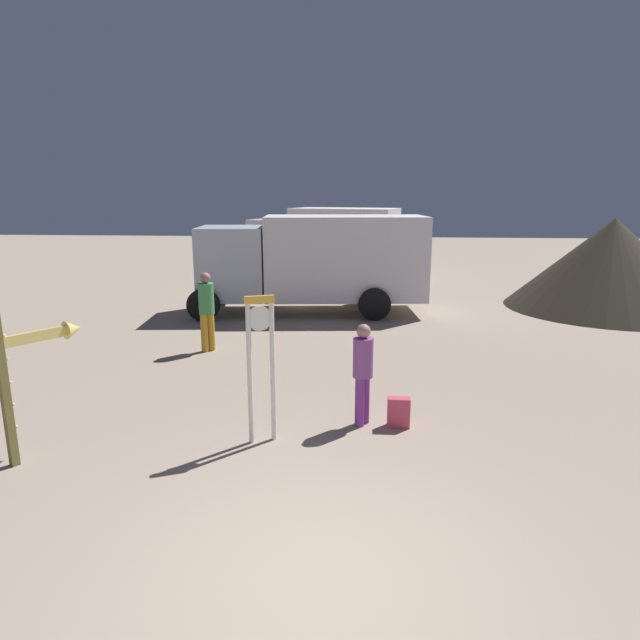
% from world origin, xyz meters
% --- Properties ---
extents(ground_plane, '(80.00, 80.00, 0.00)m').
position_xyz_m(ground_plane, '(0.00, 0.00, 0.00)').
color(ground_plane, gray).
extents(standing_clock, '(0.40, 0.23, 2.11)m').
position_xyz_m(standing_clock, '(-1.04, 2.79, 1.26)').
color(standing_clock, white).
rests_on(standing_clock, ground_plane).
extents(arrow_sign, '(0.76, 1.04, 2.03)m').
position_xyz_m(arrow_sign, '(-3.92, 2.17, 1.33)').
color(arrow_sign, olive).
rests_on(arrow_sign, ground_plane).
extents(person_near_clock, '(0.30, 0.30, 1.58)m').
position_xyz_m(person_near_clock, '(0.37, 3.47, 0.88)').
color(person_near_clock, '#7F318E').
rests_on(person_near_clock, ground_plane).
extents(backpack, '(0.33, 0.21, 0.46)m').
position_xyz_m(backpack, '(0.92, 3.43, 0.22)').
color(backpack, '#C7415A').
rests_on(backpack, ground_plane).
extents(person_distant, '(0.34, 0.34, 1.77)m').
position_xyz_m(person_distant, '(-3.07, 7.17, 0.99)').
color(person_distant, gold).
rests_on(person_distant, ground_plane).
extents(box_truck_near, '(6.90, 2.99, 2.82)m').
position_xyz_m(box_truck_near, '(-1.02, 11.46, 1.57)').
color(box_truck_near, silver).
rests_on(box_truck_near, ground_plane).
extents(box_truck_far, '(6.96, 4.25, 2.83)m').
position_xyz_m(box_truck_far, '(-1.23, 19.32, 1.55)').
color(box_truck_far, white).
rests_on(box_truck_far, ground_plane).
extents(dome_tent, '(5.98, 5.98, 2.74)m').
position_xyz_m(dome_tent, '(7.81, 12.64, 1.37)').
color(dome_tent, '#2D281D').
rests_on(dome_tent, ground_plane).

